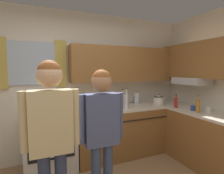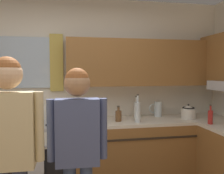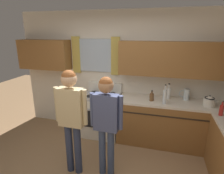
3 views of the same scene
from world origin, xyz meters
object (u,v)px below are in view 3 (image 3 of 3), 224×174
bottle_squat_brown (152,97)px  stovetop_kettle (209,101)px  bottle_tall_clear (165,97)px  water_pitcher (186,94)px  stove_oven (102,114)px  bottle_milk_white (168,93)px  adult_in_plaid (106,116)px  bottle_sauce_red (221,110)px  adult_left (71,111)px

bottle_squat_brown → stovetop_kettle: (1.00, -0.01, 0.02)m
bottle_tall_clear → water_pitcher: size_ratio=1.67×
stove_oven → water_pitcher: water_pitcher is taller
stovetop_kettle → water_pitcher: (-0.36, 0.23, 0.02)m
stovetop_kettle → water_pitcher: 0.43m
bottle_milk_white → adult_in_plaid: bearing=-124.9°
bottle_sauce_red → water_pitcher: (-0.46, 0.60, 0.02)m
bottle_milk_white → adult_in_plaid: size_ratio=0.20×
stovetop_kettle → adult_in_plaid: 1.91m
bottle_milk_white → stovetop_kettle: 0.72m
stovetop_kettle → adult_in_plaid: size_ratio=0.17×
stove_oven → bottle_sauce_red: size_ratio=4.48×
bottle_squat_brown → adult_left: (-1.10, -1.16, 0.08)m
bottle_squat_brown → adult_in_plaid: (-0.58, -1.08, 0.02)m
stovetop_kettle → bottle_milk_white: bearing=163.6°
bottle_squat_brown → water_pitcher: (0.64, 0.22, 0.03)m
bottle_milk_white → bottle_tall_clear: bottle_tall_clear is taller
bottle_sauce_red → stovetop_kettle: bearing=105.3°
stovetop_kettle → adult_in_plaid: adult_in_plaid is taller
stove_oven → bottle_tall_clear: size_ratio=3.00×
bottle_milk_white → adult_in_plaid: adult_in_plaid is taller
bottle_milk_white → stovetop_kettle: size_ratio=1.14×
bottle_sauce_red → adult_left: (-2.20, -0.79, 0.06)m
adult_left → bottle_milk_white: bearing=43.9°
stove_oven → bottle_milk_white: 1.46m
adult_left → adult_in_plaid: 0.53m
bottle_squat_brown → stovetop_kettle: size_ratio=0.75×
bottle_milk_white → bottle_tall_clear: size_ratio=0.85×
bottle_sauce_red → bottle_tall_clear: (-0.87, 0.28, 0.05)m
bottle_squat_brown → adult_left: size_ratio=0.12×
water_pitcher → bottle_squat_brown: bearing=-160.7°
bottle_sauce_red → bottle_tall_clear: bearing=162.2°
stovetop_kettle → bottle_squat_brown: bearing=179.4°
adult_left → stovetop_kettle: bearing=28.7°
bottle_tall_clear → water_pitcher: bearing=38.6°
bottle_sauce_red → bottle_squat_brown: (-1.10, 0.38, -0.02)m
stove_oven → adult_left: (-0.06, -1.22, 0.59)m
adult_left → stove_oven: bearing=87.1°
bottle_milk_white → bottle_sauce_red: 0.98m
bottle_tall_clear → stove_oven: bearing=172.9°
stove_oven → water_pitcher: bearing=5.5°
bottle_milk_white → water_pitcher: size_ratio=1.42×
stove_oven → bottle_sauce_red: 2.24m
bottle_tall_clear → bottle_squat_brown: 0.26m
stove_oven → adult_in_plaid: 1.34m
bottle_sauce_red → bottle_tall_clear: size_ratio=0.67×
bottle_milk_white → adult_in_plaid: (-0.89, -1.28, -0.02)m
bottle_milk_white → bottle_squat_brown: size_ratio=1.53×
stove_oven → adult_left: size_ratio=0.66×
bottle_milk_white → stovetop_kettle: (0.69, -0.20, -0.02)m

